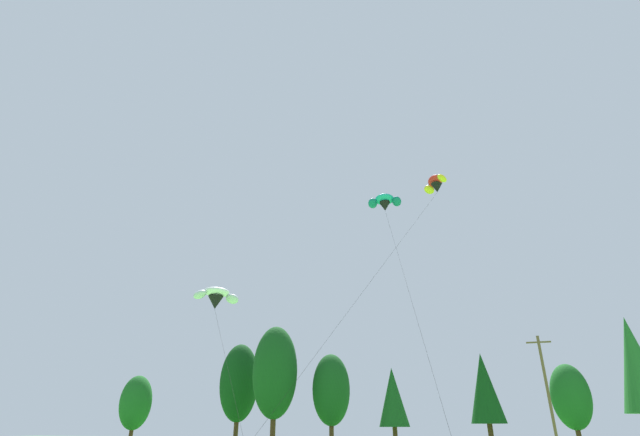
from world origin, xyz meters
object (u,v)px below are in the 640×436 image
(parafoil_kite_high_red_yellow, at_px, (436,184))
(parafoil_kite_mid_teal, at_px, (385,202))
(parafoil_kite_far_white, at_px, (216,297))
(utility_pole, at_px, (548,390))

(parafoil_kite_high_red_yellow, distance_m, parafoil_kite_mid_teal, 5.36)
(parafoil_kite_far_white, bearing_deg, utility_pole, 30.65)
(parafoil_kite_high_red_yellow, xyz_separation_m, parafoil_kite_far_white, (-18.55, -8.49, -12.20))
(utility_pole, bearing_deg, parafoil_kite_mid_teal, -152.06)
(parafoil_kite_mid_teal, bearing_deg, parafoil_kite_far_white, -146.87)
(utility_pole, distance_m, parafoil_kite_far_white, 31.21)
(utility_pole, xyz_separation_m, parafoil_kite_far_white, (-26.21, -15.53, 6.76))
(parafoil_kite_high_red_yellow, xyz_separation_m, parafoil_kite_mid_teal, (-5.23, 0.21, -1.20))
(utility_pole, height_order, parafoil_kite_far_white, parafoil_kite_far_white)
(utility_pole, distance_m, parafoil_kite_mid_teal, 22.99)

